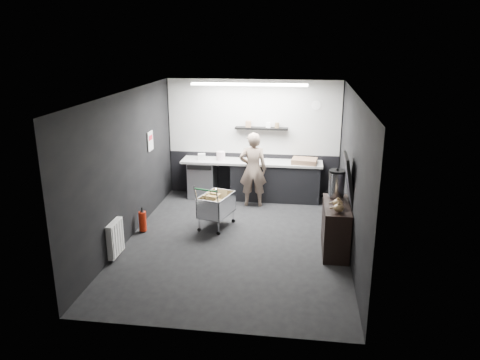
# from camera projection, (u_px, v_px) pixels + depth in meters

# --- Properties ---
(floor) EXTENTS (5.50, 5.50, 0.00)m
(floor) POSITION_uv_depth(u_px,v_px,m) (236.00, 242.00, 8.61)
(floor) COLOR black
(floor) RESTS_ON ground
(ceiling) EXTENTS (5.50, 5.50, 0.00)m
(ceiling) POSITION_uv_depth(u_px,v_px,m) (236.00, 94.00, 7.81)
(ceiling) COLOR silver
(ceiling) RESTS_ON wall_back
(wall_back) EXTENTS (5.50, 0.00, 5.50)m
(wall_back) POSITION_uv_depth(u_px,v_px,m) (253.00, 139.00, 10.81)
(wall_back) COLOR black
(wall_back) RESTS_ON floor
(wall_front) EXTENTS (5.50, 0.00, 5.50)m
(wall_front) POSITION_uv_depth(u_px,v_px,m) (203.00, 234.00, 5.60)
(wall_front) COLOR black
(wall_front) RESTS_ON floor
(wall_left) EXTENTS (0.00, 5.50, 5.50)m
(wall_left) POSITION_uv_depth(u_px,v_px,m) (127.00, 167.00, 8.47)
(wall_left) COLOR black
(wall_left) RESTS_ON floor
(wall_right) EXTENTS (0.00, 5.50, 5.50)m
(wall_right) POSITION_uv_depth(u_px,v_px,m) (352.00, 176.00, 7.95)
(wall_right) COLOR black
(wall_right) RESTS_ON floor
(kitchen_wall_panel) EXTENTS (3.95, 0.02, 1.70)m
(kitchen_wall_panel) POSITION_uv_depth(u_px,v_px,m) (253.00, 117.00, 10.64)
(kitchen_wall_panel) COLOR beige
(kitchen_wall_panel) RESTS_ON wall_back
(dado_panel) EXTENTS (3.95, 0.02, 1.00)m
(dado_panel) POSITION_uv_depth(u_px,v_px,m) (253.00, 174.00, 11.04)
(dado_panel) COLOR black
(dado_panel) RESTS_ON wall_back
(floating_shelf) EXTENTS (1.20, 0.22, 0.04)m
(floating_shelf) POSITION_uv_depth(u_px,v_px,m) (262.00, 128.00, 10.58)
(floating_shelf) COLOR black
(floating_shelf) RESTS_ON wall_back
(wall_clock) EXTENTS (0.20, 0.03, 0.20)m
(wall_clock) POSITION_uv_depth(u_px,v_px,m) (316.00, 105.00, 10.36)
(wall_clock) COLOR white
(wall_clock) RESTS_ON wall_back
(poster) EXTENTS (0.02, 0.30, 0.40)m
(poster) POSITION_uv_depth(u_px,v_px,m) (150.00, 141.00, 9.63)
(poster) COLOR white
(poster) RESTS_ON wall_left
(poster_red_band) EXTENTS (0.02, 0.22, 0.10)m
(poster_red_band) POSITION_uv_depth(u_px,v_px,m) (150.00, 138.00, 9.61)
(poster_red_band) COLOR red
(poster_red_band) RESTS_ON poster
(radiator) EXTENTS (0.10, 0.50, 0.60)m
(radiator) POSITION_uv_depth(u_px,v_px,m) (115.00, 238.00, 7.90)
(radiator) COLOR white
(radiator) RESTS_ON wall_left
(ceiling_strip) EXTENTS (2.40, 0.20, 0.04)m
(ceiling_strip) POSITION_uv_depth(u_px,v_px,m) (249.00, 85.00, 9.57)
(ceiling_strip) COLOR white
(ceiling_strip) RESTS_ON ceiling
(prep_counter) EXTENTS (3.20, 0.61, 0.90)m
(prep_counter) POSITION_uv_depth(u_px,v_px,m) (257.00, 180.00, 10.74)
(prep_counter) COLOR black
(prep_counter) RESTS_ON floor
(person) EXTENTS (0.63, 0.45, 1.65)m
(person) POSITION_uv_depth(u_px,v_px,m) (253.00, 170.00, 10.21)
(person) COLOR #BCAA95
(person) RESTS_ON floor
(shopping_cart) EXTENTS (0.70, 0.96, 0.91)m
(shopping_cart) POSITION_uv_depth(u_px,v_px,m) (216.00, 206.00, 9.14)
(shopping_cart) COLOR silver
(shopping_cart) RESTS_ON floor
(sideboard) EXTENTS (0.49, 1.15, 1.73)m
(sideboard) POSITION_uv_depth(u_px,v_px,m) (336.00, 221.00, 8.12)
(sideboard) COLOR black
(sideboard) RESTS_ON floor
(fire_extinguisher) EXTENTS (0.14, 0.14, 0.47)m
(fire_extinguisher) POSITION_uv_depth(u_px,v_px,m) (143.00, 221.00, 8.97)
(fire_extinguisher) COLOR #B6200C
(fire_extinguisher) RESTS_ON floor
(cardboard_box) EXTENTS (0.59, 0.48, 0.11)m
(cardboard_box) POSITION_uv_depth(u_px,v_px,m) (304.00, 161.00, 10.41)
(cardboard_box) COLOR #896449
(cardboard_box) RESTS_ON prep_counter
(pink_tub) EXTENTS (0.20, 0.20, 0.20)m
(pink_tub) POSITION_uv_depth(u_px,v_px,m) (221.00, 156.00, 10.69)
(pink_tub) COLOR white
(pink_tub) RESTS_ON prep_counter
(white_container) EXTENTS (0.18, 0.15, 0.14)m
(white_container) POSITION_uv_depth(u_px,v_px,m) (202.00, 157.00, 10.71)
(white_container) COLOR white
(white_container) RESTS_ON prep_counter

